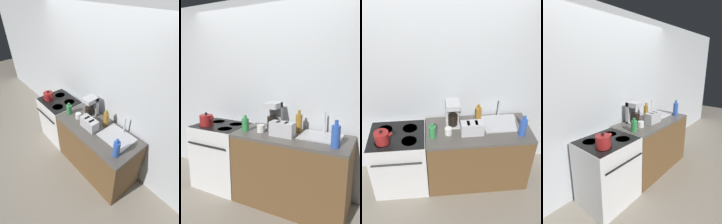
# 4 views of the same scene
# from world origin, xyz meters

# --- Properties ---
(ground_plane) EXTENTS (12.00, 12.00, 0.00)m
(ground_plane) POSITION_xyz_m (0.00, 0.00, 0.00)
(ground_plane) COLOR gray
(wall_back) EXTENTS (8.00, 0.05, 2.60)m
(wall_back) POSITION_xyz_m (0.00, 0.69, 1.30)
(wall_back) COLOR silver
(wall_back) RESTS_ON ground_plane
(stove) EXTENTS (0.72, 0.64, 0.89)m
(stove) POSITION_xyz_m (-0.57, 0.30, 0.46)
(stove) COLOR silver
(stove) RESTS_ON ground_plane
(counter_block) EXTENTS (1.37, 0.64, 0.89)m
(counter_block) POSITION_xyz_m (0.49, 0.32, 0.45)
(counter_block) COLOR brown
(counter_block) RESTS_ON ground_plane
(kettle) EXTENTS (0.22, 0.18, 0.19)m
(kettle) POSITION_xyz_m (-0.72, 0.18, 0.97)
(kettle) COLOR maroon
(kettle) RESTS_ON stove
(toaster) EXTENTS (0.29, 0.14, 0.17)m
(toaster) POSITION_xyz_m (0.39, 0.24, 0.98)
(toaster) COLOR #BCBCC1
(toaster) RESTS_ON counter_block
(coffee_maker) EXTENTS (0.18, 0.22, 0.35)m
(coffee_maker) POSITION_xyz_m (0.16, 0.48, 1.08)
(coffee_maker) COLOR #B7B7BC
(coffee_maker) RESTS_ON counter_block
(sink_tray) EXTENTS (0.47, 0.38, 0.28)m
(sink_tray) POSITION_xyz_m (0.81, 0.42, 0.91)
(sink_tray) COLOR #B7B7BC
(sink_tray) RESTS_ON counter_block
(bottle_blue) EXTENTS (0.09, 0.09, 0.29)m
(bottle_blue) POSITION_xyz_m (1.02, 0.16, 1.02)
(bottle_blue) COLOR #2D56B7
(bottle_blue) RESTS_ON counter_block
(bottle_amber) EXTENTS (0.08, 0.08, 0.28)m
(bottle_amber) POSITION_xyz_m (0.51, 0.48, 1.01)
(bottle_amber) COLOR #9E6B23
(bottle_amber) RESTS_ON counter_block
(bottle_green) EXTENTS (0.09, 0.09, 0.20)m
(bottle_green) POSITION_xyz_m (-0.11, 0.23, 0.98)
(bottle_green) COLOR #338C47
(bottle_green) RESTS_ON counter_block
(cup_white) EXTENTS (0.09, 0.09, 0.09)m
(cup_white) POSITION_xyz_m (0.09, 0.26, 0.94)
(cup_white) COLOR white
(cup_white) RESTS_ON counter_block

